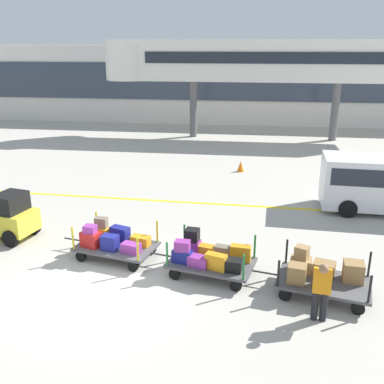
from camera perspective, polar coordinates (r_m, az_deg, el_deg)
name	(u,v)px	position (r m, az deg, el deg)	size (l,w,h in m)	color
ground_plane	(101,285)	(12.28, -11.66, -11.73)	(120.00, 120.00, 0.00)	#B2ADA0
apron_lead_line	(120,198)	(18.60, -9.37, -0.82)	(20.23, 0.20, 0.01)	yellow
terminal_building	(205,84)	(36.24, 1.70, 13.76)	(53.49, 2.51, 6.03)	silver
jet_bridge	(238,61)	(29.97, 6.01, 16.49)	(19.09, 3.00, 6.38)	silver
baggage_tug	(4,216)	(15.74, -23.13, -2.90)	(2.29, 1.62, 1.58)	gold
baggage_cart_lead	(113,241)	(13.46, -10.19, -6.29)	(3.09, 1.87, 1.10)	#4C4C4F
baggage_cart_middle	(209,257)	(12.33, 2.25, -8.39)	(3.09, 1.87, 1.13)	#4C4C4F
baggage_cart_tail	(321,275)	(11.91, 16.36, -10.25)	(3.09, 1.87, 1.12)	#4C4C4F
baggage_handler	(321,289)	(10.62, 16.40, -11.93)	(0.45, 0.47, 1.56)	black
safety_cone_far	(241,166)	(22.31, 6.32, 3.35)	(0.36, 0.36, 0.55)	orange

